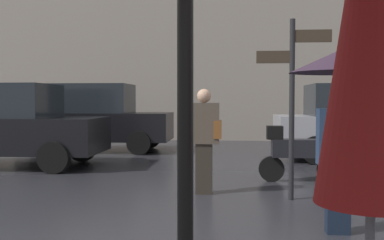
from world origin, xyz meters
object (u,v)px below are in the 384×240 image
parked_car_left (367,121)px  parked_car_right (9,125)px  parked_scooter (298,151)px  parked_car_distant (96,117)px  folded_patio_umbrella_near (374,15)px  pedestrian_with_bag (205,134)px  pedestrian_with_umbrella (339,84)px  street_signpost (292,90)px

parked_car_left → parked_car_right: bearing=23.8°
parked_scooter → parked_car_distant: size_ratio=0.35×
folded_patio_umbrella_near → pedestrian_with_bag: bearing=99.7°
folded_patio_umbrella_near → parked_scooter: bearing=83.7°
pedestrian_with_bag → parked_car_distant: 6.78m
folded_patio_umbrella_near → parked_car_left: folded_patio_umbrella_near is taller
folded_patio_umbrella_near → parked_car_right: folded_patio_umbrella_near is taller
pedestrian_with_umbrella → parked_car_distant: 9.33m
parked_car_right → parked_car_distant: size_ratio=0.95×
pedestrian_with_umbrella → parked_car_left: size_ratio=0.44×
pedestrian_with_bag → parked_car_right: 5.19m
parked_car_left → parked_car_distant: parked_car_distant is taller
folded_patio_umbrella_near → pedestrian_with_bag: (-0.90, 5.27, -0.85)m
parked_car_left → street_signpost: bearing=74.0°
pedestrian_with_umbrella → parked_car_left: bearing=-39.1°
parked_car_distant → parked_car_left: bearing=3.7°
parked_car_right → parked_car_distant: bearing=63.5°
pedestrian_with_bag → parked_scooter: size_ratio=1.10×
pedestrian_with_umbrella → street_signpost: street_signpost is taller
pedestrian_with_umbrella → folded_patio_umbrella_near: bearing=148.5°
parked_scooter → street_signpost: (-0.32, -1.47, 1.06)m
parked_car_left → street_signpost: 5.34m
parked_car_distant → street_signpost: 7.80m
parked_scooter → parked_car_left: 3.89m
pedestrian_with_bag → parked_car_right: (-4.50, 2.60, -0.00)m
parked_scooter → street_signpost: bearing=-99.4°
pedestrian_with_umbrella → pedestrian_with_bag: 2.64m
parked_car_right → parked_car_distant: 3.36m
folded_patio_umbrella_near → pedestrian_with_umbrella: size_ratio=1.29×
street_signpost → pedestrian_with_bag: bearing=166.2°
pedestrian_with_bag → parked_car_right: parked_car_right is taller
parked_car_distant → street_signpost: size_ratio=1.60×
folded_patio_umbrella_near → street_signpost: bearing=85.4°
pedestrian_with_umbrella → pedestrian_with_bag: bearing=18.0°
parked_car_right → parked_scooter: bearing=-22.3°
folded_patio_umbrella_near → parked_scooter: folded_patio_umbrella_near is taller
parked_car_distant → folded_patio_umbrella_near: bearing=-53.4°
parked_car_left → parked_car_right: size_ratio=1.13×
parked_car_left → parked_car_distant: (-7.25, 1.44, 0.03)m
pedestrian_with_umbrella → parked_car_right: size_ratio=0.50×
parked_car_right → street_signpost: bearing=-35.8°
pedestrian_with_umbrella → parked_car_distant: (-5.06, 7.81, -0.66)m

